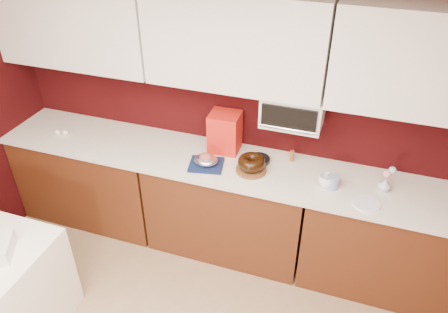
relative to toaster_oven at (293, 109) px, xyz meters
name	(u,v)px	position (x,y,z in m)	size (l,w,h in m)	color
wall_back	(240,106)	(-0.45, 0.15, -0.12)	(4.00, 0.02, 2.50)	#310607
base_cabinet_left	(94,177)	(-1.78, -0.17, -0.95)	(1.31, 0.58, 0.86)	#512510
base_cabinet_center	(228,207)	(-0.45, -0.17, -0.95)	(1.31, 0.58, 0.86)	#512510
base_cabinet_right	(390,243)	(0.88, -0.17, -0.95)	(1.31, 0.58, 0.86)	#512510
countertop	(228,164)	(-0.45, -0.17, -0.49)	(4.00, 0.62, 0.04)	silver
upper_cabinet_left	(74,22)	(-1.78, -0.02, 0.48)	(1.31, 0.33, 0.70)	white
upper_cabinet_center	(235,41)	(-0.45, -0.02, 0.48)	(1.31, 0.33, 0.70)	white
upper_cabinet_right	(439,64)	(0.88, -0.02, 0.48)	(1.31, 0.33, 0.70)	white
toaster_oven	(293,109)	(0.00, 0.00, 0.00)	(0.45, 0.30, 0.25)	white
toaster_oven_door	(289,119)	(0.00, -0.16, 0.00)	(0.40, 0.02, 0.18)	black
toaster_oven_handle	(287,129)	(0.00, -0.18, -0.07)	(0.02, 0.02, 0.42)	silver
cake_base	(251,170)	(-0.24, -0.22, -0.46)	(0.24, 0.24, 0.02)	brown
bundt_cake	(251,162)	(-0.24, -0.22, -0.39)	(0.21, 0.21, 0.09)	black
navy_towel	(206,165)	(-0.60, -0.27, -0.46)	(0.26, 0.22, 0.02)	#121E45
foil_ham_nest	(206,160)	(-0.60, -0.27, -0.42)	(0.19, 0.16, 0.07)	silver
roasted_ham	(206,157)	(-0.60, -0.27, -0.40)	(0.11, 0.09, 0.07)	#A9524D
pandoro_box	(225,132)	(-0.54, 0.01, -0.31)	(0.24, 0.22, 0.33)	#B50C1B
dark_pan	(259,160)	(-0.22, -0.07, -0.46)	(0.18, 0.18, 0.03)	black
coffee_mug	(326,180)	(0.33, -0.22, -0.42)	(0.10, 0.10, 0.11)	white
blue_jar	(333,182)	(0.38, -0.23, -0.42)	(0.09, 0.09, 0.11)	navy
flower_vase	(385,184)	(0.74, -0.14, -0.42)	(0.07, 0.07, 0.11)	silver
flower_pink	(387,174)	(0.74, -0.14, -0.33)	(0.06, 0.06, 0.06)	pink
flower_blue	(392,170)	(0.77, -0.12, -0.30)	(0.06, 0.06, 0.06)	#8ABFDD
china_plate	(366,203)	(0.63, -0.34, -0.47)	(0.19, 0.19, 0.01)	white
amber_bottle	(292,156)	(0.02, 0.02, -0.43)	(0.03, 0.03, 0.10)	brown
egg_left	(65,132)	(-1.94, -0.22, -0.45)	(0.06, 0.05, 0.05)	white
egg_right	(58,132)	(-2.01, -0.23, -0.45)	(0.06, 0.04, 0.04)	white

